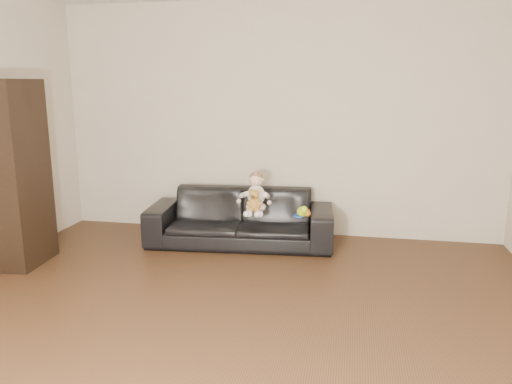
% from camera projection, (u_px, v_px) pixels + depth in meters
% --- Properties ---
extents(floor, '(5.50, 5.50, 0.00)m').
position_uv_depth(floor, '(210.00, 352.00, 3.24)').
color(floor, '#462B19').
rests_on(floor, ground).
extents(wall_back, '(5.00, 0.00, 5.00)m').
position_uv_depth(wall_back, '(277.00, 120.00, 5.60)').
color(wall_back, beige).
rests_on(wall_back, ground).
extents(sofa, '(2.03, 0.93, 0.58)m').
position_uv_depth(sofa, '(240.00, 217.00, 5.39)').
color(sofa, black).
rests_on(sofa, floor).
extents(cabinet, '(0.48, 0.63, 1.75)m').
position_uv_depth(cabinet, '(13.00, 174.00, 4.67)').
color(cabinet, black).
rests_on(cabinet, floor).
extents(shelf_item, '(0.20, 0.26, 0.28)m').
position_uv_depth(shelf_item, '(11.00, 132.00, 4.59)').
color(shelf_item, silver).
rests_on(shelf_item, cabinet).
extents(baby, '(0.33, 0.39, 0.43)m').
position_uv_depth(baby, '(256.00, 195.00, 5.20)').
color(baby, silver).
rests_on(baby, sofa).
extents(teddy_bear, '(0.15, 0.15, 0.23)m').
position_uv_depth(teddy_bear, '(254.00, 201.00, 5.07)').
color(teddy_bear, '#B17D32').
rests_on(teddy_bear, sofa).
extents(toy_green, '(0.15, 0.17, 0.10)m').
position_uv_depth(toy_green, '(303.00, 212.00, 5.08)').
color(toy_green, '#BEEB1B').
rests_on(toy_green, sofa).
extents(toy_rattle, '(0.09, 0.09, 0.07)m').
position_uv_depth(toy_rattle, '(308.00, 214.00, 5.07)').
color(toy_rattle, '#C95A17').
rests_on(toy_rattle, sofa).
extents(toy_blue_disc, '(0.14, 0.14, 0.02)m').
position_uv_depth(toy_blue_disc, '(299.00, 216.00, 5.09)').
color(toy_blue_disc, blue).
rests_on(toy_blue_disc, sofa).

